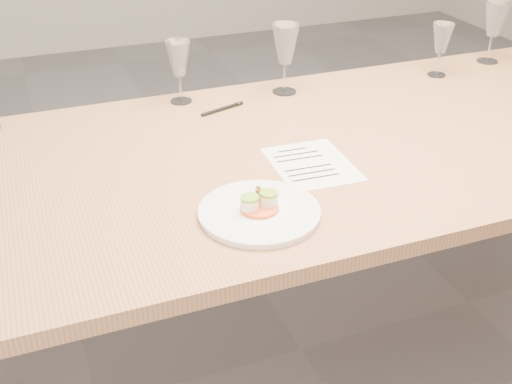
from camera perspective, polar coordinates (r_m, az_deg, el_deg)
name	(u,v)px	position (r m, az deg, el deg)	size (l,w,h in m)	color
ground	(301,349)	(2.18, 3.99, -13.77)	(7.00, 7.00, 0.00)	slate
dining_table	(309,166)	(1.78, 4.76, 2.27)	(2.40, 1.00, 0.75)	#B67C4F
dinner_plate	(259,211)	(1.42, 0.31, -1.72)	(0.27, 0.27, 0.07)	white
recipe_sheet	(311,164)	(1.65, 4.94, 2.50)	(0.21, 0.26, 0.00)	white
ballpoint_pen	(223,109)	(1.96, -2.99, 7.41)	(0.15, 0.06, 0.01)	black
wine_glass_1	(179,60)	(1.99, -6.90, 11.59)	(0.08, 0.08, 0.19)	white
wine_glass_2	(285,45)	(2.05, 2.63, 12.90)	(0.09, 0.09, 0.22)	white
wine_glass_3	(442,39)	(2.30, 16.19, 12.89)	(0.07, 0.07, 0.18)	white
wine_glass_4	(495,20)	(2.49, 20.47, 14.12)	(0.09, 0.09, 0.22)	white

